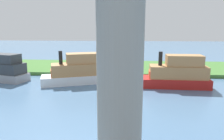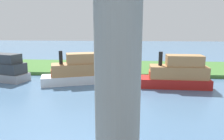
% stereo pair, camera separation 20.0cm
% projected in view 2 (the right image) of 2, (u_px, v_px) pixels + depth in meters
% --- Properties ---
extents(ground_plane, '(160.00, 160.00, 0.00)m').
position_uv_depth(ground_plane, '(114.00, 77.00, 30.78)').
color(ground_plane, '#4C7093').
extents(grassy_bank, '(80.00, 12.00, 0.50)m').
position_uv_depth(grassy_bank, '(117.00, 67.00, 36.59)').
color(grassy_bank, '#427533').
rests_on(grassy_bank, ground).
extents(bridge_pylon, '(2.39, 2.39, 10.70)m').
position_uv_depth(bridge_pylon, '(118.00, 61.00, 10.80)').
color(bridge_pylon, '#9E998E').
rests_on(bridge_pylon, ground).
extents(person_on_bank, '(0.48, 0.48, 1.39)m').
position_uv_depth(person_on_bank, '(138.00, 66.00, 32.63)').
color(person_on_bank, '#2D334C').
rests_on(person_on_bank, grassy_bank).
extents(mooring_post, '(0.20, 0.20, 0.83)m').
position_uv_depth(mooring_post, '(121.00, 69.00, 31.58)').
color(mooring_post, brown).
rests_on(mooring_post, grassy_bank).
extents(houseboat_blue, '(8.12, 4.67, 3.94)m').
position_uv_depth(houseboat_blue, '(2.00, 69.00, 28.64)').
color(houseboat_blue, '#99999E').
rests_on(houseboat_blue, ground).
extents(pontoon_yellow, '(8.60, 5.26, 4.17)m').
position_uv_depth(pontoon_yellow, '(77.00, 71.00, 27.08)').
color(pontoon_yellow, white).
rests_on(pontoon_yellow, ground).
extents(motorboat_white, '(8.28, 2.99, 4.19)m').
position_uv_depth(motorboat_white, '(176.00, 74.00, 25.34)').
color(motorboat_white, red).
rests_on(motorboat_white, ground).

